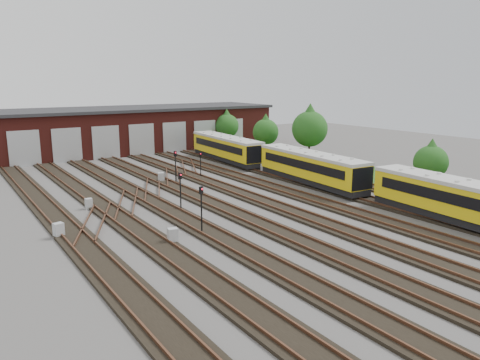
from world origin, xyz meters
TOP-DOWN VIEW (x-y plane):
  - ground at (0.00, 0.00)m, footprint 120.00×120.00m
  - track_network at (-0.17, 0.59)m, footprint 30.40×70.00m
  - maintenance_shed at (-0.01, 39.97)m, footprint 51.00×12.50m
  - grass_verge at (19.00, 10.00)m, footprint 8.00×55.00m
  - metro_train at (10.00, 7.14)m, footprint 3.58×46.57m
  - signal_mast_0 at (-6.38, -0.02)m, footprint 0.29×0.27m
  - signal_mast_1 at (-5.04, 5.90)m, footprint 0.30×0.28m
  - signal_mast_2 at (2.62, 16.48)m, footprint 0.27×0.26m
  - signal_mast_3 at (-0.83, 15.48)m, footprint 0.28×0.27m
  - relay_cabinet_0 at (-14.85, 4.42)m, footprint 0.72×0.65m
  - relay_cabinet_1 at (-11.12, 10.47)m, footprint 0.54×0.45m
  - relay_cabinet_2 at (-8.96, -0.82)m, footprint 0.69×0.61m
  - relay_cabinet_3 at (-1.97, 16.58)m, footprint 0.71×0.64m
  - relay_cabinet_4 at (10.03, 15.08)m, footprint 0.73×0.68m
  - tree_0 at (16.63, 33.58)m, footprint 3.64×3.64m
  - tree_1 at (17.05, 24.20)m, footprint 3.54×3.54m
  - tree_2 at (18.85, 17.30)m, footprint 4.52×4.52m
  - tree_3 at (16.82, -1.56)m, footprint 3.12×3.12m
  - bush_0 at (16.00, -1.68)m, footprint 1.42×1.42m
  - bush_1 at (19.81, 16.66)m, footprint 1.70×1.70m
  - bush_2 at (20.94, 35.00)m, footprint 1.07×1.07m

SIDE VIEW (x-z plane):
  - ground at x=0.00m, z-range 0.00..0.00m
  - grass_verge at x=19.00m, z-range 0.00..0.05m
  - track_network at x=-0.17m, z-range -0.06..0.27m
  - relay_cabinet_1 at x=-11.12m, z-range 0.00..0.90m
  - relay_cabinet_4 at x=10.03m, z-range 0.00..0.98m
  - relay_cabinet_3 at x=-1.97m, z-range 0.00..1.01m
  - relay_cabinet_2 at x=-8.96m, z-range 0.00..1.03m
  - relay_cabinet_0 at x=-14.85m, z-range 0.00..1.03m
  - bush_2 at x=20.94m, z-range 0.00..1.07m
  - bush_0 at x=16.00m, z-range 0.00..1.42m
  - bush_1 at x=19.81m, z-range 0.00..1.70m
  - signal_mast_2 at x=2.62m, z-range 0.40..3.16m
  - metro_train at x=10.00m, z-range 0.37..3.35m
  - signal_mast_1 at x=-5.04m, z-range 0.45..3.58m
  - signal_mast_0 at x=-6.38m, z-range 0.46..3.77m
  - signal_mast_3 at x=-0.83m, z-range 0.47..3.78m
  - maintenance_shed at x=-0.01m, z-range 0.03..6.38m
  - tree_3 at x=16.82m, z-range 0.73..5.90m
  - tree_1 at x=17.05m, z-range 0.84..6.71m
  - tree_0 at x=16.63m, z-range 0.86..6.88m
  - tree_2 at x=18.85m, z-range 1.07..8.56m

